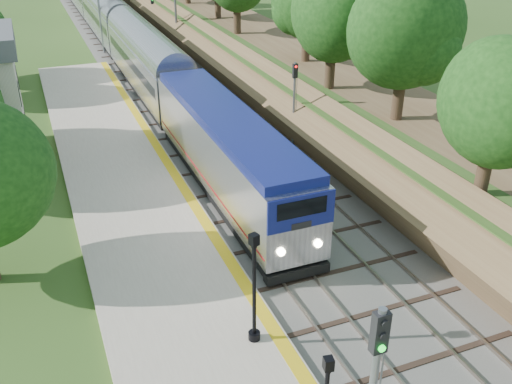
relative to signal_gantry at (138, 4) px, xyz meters
name	(u,v)px	position (x,y,z in m)	size (l,w,h in m)	color
trackbed	(129,40)	(-0.47, 5.01, -4.75)	(9.50, 170.00, 0.28)	#4C4944
platform	(153,246)	(-7.67, -38.99, -4.63)	(6.40, 68.00, 0.38)	#AB9D8A
yellow_stripe	(211,231)	(-4.82, -38.99, -4.43)	(0.55, 68.00, 0.01)	gold
embankment	(197,18)	(7.88, 5.01, -2.87)	(10.64, 170.00, 11.70)	brown
signal_gantry	(138,4)	(0.00, 0.00, 0.00)	(8.40, 0.38, 6.20)	slate
train	(108,21)	(-2.47, 5.68, -2.52)	(3.05, 101.46, 4.48)	black
lamppost_far	(254,295)	(-5.69, -46.88, -2.42)	(0.45, 0.45, 4.53)	black
signal_farside	(294,96)	(3.73, -30.30, -1.28)	(0.31, 0.24, 5.60)	slate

